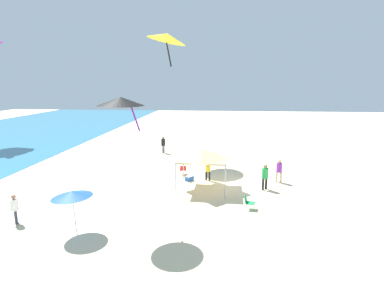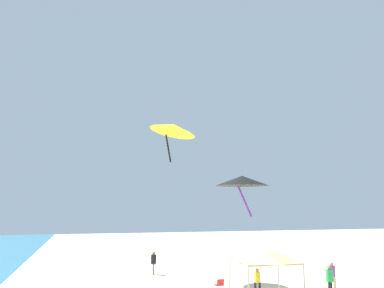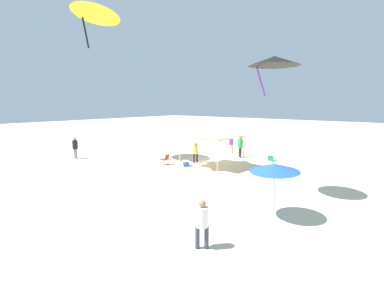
{
  "view_description": "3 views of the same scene",
  "coord_description": "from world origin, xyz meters",
  "px_view_note": "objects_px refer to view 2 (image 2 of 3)",
  "views": [
    {
      "loc": [
        -21.48,
        0.81,
        7.48
      ],
      "look_at": [
        -0.81,
        2.76,
        3.23
      ],
      "focal_mm": 28.0,
      "sensor_mm": 36.0,
      "label": 1
    },
    {
      "loc": [
        -23.62,
        12.33,
        5.5
      ],
      "look_at": [
        -0.64,
        6.34,
        9.15
      ],
      "focal_mm": 37.6,
      "sensor_mm": 36.0,
      "label": 2
    },
    {
      "loc": [
        -12.39,
        18.34,
        4.65
      ],
      "look_at": [
        -0.54,
        3.84,
        1.86
      ],
      "focal_mm": 25.75,
      "sensor_mm": 36.0,
      "label": 3
    }
  ],
  "objects_px": {
    "person_by_tent": "(330,278)",
    "person_near_umbrella": "(332,273)",
    "folding_chair_right_of_tent": "(219,284)",
    "person_beachcomber": "(257,279)",
    "kite_delta_yellow": "(173,128)",
    "canopy_tent": "(264,256)",
    "kite_delta_black": "(242,181)",
    "person_far_stroller": "(154,261)"
  },
  "relations": [
    {
      "from": "person_beachcomber",
      "to": "person_far_stroller",
      "type": "distance_m",
      "value": 10.24
    },
    {
      "from": "person_beachcomber",
      "to": "kite_delta_yellow",
      "type": "bearing_deg",
      "value": 142.99
    },
    {
      "from": "folding_chair_right_of_tent",
      "to": "person_beachcomber",
      "type": "bearing_deg",
      "value": 140.71
    },
    {
      "from": "canopy_tent",
      "to": "person_far_stroller",
      "type": "distance_m",
      "value": 11.78
    },
    {
      "from": "folding_chair_right_of_tent",
      "to": "person_beachcomber",
      "type": "relative_size",
      "value": 0.52
    },
    {
      "from": "kite_delta_yellow",
      "to": "kite_delta_black",
      "type": "distance_m",
      "value": 15.06
    },
    {
      "from": "person_by_tent",
      "to": "kite_delta_yellow",
      "type": "distance_m",
      "value": 15.58
    },
    {
      "from": "person_by_tent",
      "to": "kite_delta_yellow",
      "type": "relative_size",
      "value": 0.46
    },
    {
      "from": "canopy_tent",
      "to": "person_far_stroller",
      "type": "relative_size",
      "value": 1.96
    },
    {
      "from": "folding_chair_right_of_tent",
      "to": "person_beachcomber",
      "type": "distance_m",
      "value": 2.5
    },
    {
      "from": "person_far_stroller",
      "to": "kite_delta_yellow",
      "type": "height_order",
      "value": "kite_delta_yellow"
    },
    {
      "from": "person_by_tent",
      "to": "person_near_umbrella",
      "type": "xyz_separation_m",
      "value": [
        1.72,
        -1.3,
        -0.04
      ]
    },
    {
      "from": "canopy_tent",
      "to": "person_beachcomber",
      "type": "bearing_deg",
      "value": -9.88
    },
    {
      "from": "kite_delta_black",
      "to": "canopy_tent",
      "type": "bearing_deg",
      "value": 173.71
    },
    {
      "from": "folding_chair_right_of_tent",
      "to": "person_near_umbrella",
      "type": "xyz_separation_m",
      "value": [
        -1.22,
        -7.51,
        0.57
      ]
    },
    {
      "from": "kite_delta_yellow",
      "to": "kite_delta_black",
      "type": "relative_size",
      "value": 1.29
    },
    {
      "from": "kite_delta_yellow",
      "to": "person_by_tent",
      "type": "bearing_deg",
      "value": 41.23
    },
    {
      "from": "person_by_tent",
      "to": "person_near_umbrella",
      "type": "distance_m",
      "value": 2.16
    },
    {
      "from": "person_by_tent",
      "to": "kite_delta_yellow",
      "type": "xyz_separation_m",
      "value": [
        7.99,
        8.28,
        10.51
      ]
    },
    {
      "from": "kite_delta_yellow",
      "to": "person_beachcomber",
      "type": "bearing_deg",
      "value": 28.59
    },
    {
      "from": "person_far_stroller",
      "to": "person_near_umbrella",
      "type": "distance_m",
      "value": 13.76
    },
    {
      "from": "canopy_tent",
      "to": "folding_chair_right_of_tent",
      "type": "bearing_deg",
      "value": 30.17
    },
    {
      "from": "canopy_tent",
      "to": "person_by_tent",
      "type": "distance_m",
      "value": 4.66
    },
    {
      "from": "folding_chair_right_of_tent",
      "to": "person_beachcomber",
      "type": "xyz_separation_m",
      "value": [
        -1.28,
        -2.1,
        0.45
      ]
    },
    {
      "from": "person_by_tent",
      "to": "person_near_umbrella",
      "type": "relative_size",
      "value": 1.04
    },
    {
      "from": "person_near_umbrella",
      "to": "person_far_stroller",
      "type": "bearing_deg",
      "value": 156.15
    },
    {
      "from": "person_by_tent",
      "to": "person_far_stroller",
      "type": "relative_size",
      "value": 1.02
    },
    {
      "from": "person_beachcomber",
      "to": "person_near_umbrella",
      "type": "height_order",
      "value": "person_near_umbrella"
    },
    {
      "from": "canopy_tent",
      "to": "person_far_stroller",
      "type": "xyz_separation_m",
      "value": [
        10.63,
        4.88,
        -1.47
      ]
    },
    {
      "from": "person_by_tent",
      "to": "kite_delta_yellow",
      "type": "bearing_deg",
      "value": -85.13
    },
    {
      "from": "person_near_umbrella",
      "to": "folding_chair_right_of_tent",
      "type": "bearing_deg",
      "value": -173.46
    },
    {
      "from": "folding_chair_right_of_tent",
      "to": "person_far_stroller",
      "type": "distance_m",
      "value": 8.18
    },
    {
      "from": "canopy_tent",
      "to": "folding_chair_right_of_tent",
      "type": "height_order",
      "value": "canopy_tent"
    },
    {
      "from": "person_beachcomber",
      "to": "kite_delta_yellow",
      "type": "xyz_separation_m",
      "value": [
        6.33,
        4.17,
        10.68
      ]
    },
    {
      "from": "kite_delta_black",
      "to": "person_far_stroller",
      "type": "bearing_deg",
      "value": -150.8
    },
    {
      "from": "person_beachcomber",
      "to": "kite_delta_black",
      "type": "bearing_deg",
      "value": -97.56
    },
    {
      "from": "folding_chair_right_of_tent",
      "to": "kite_delta_yellow",
      "type": "relative_size",
      "value": 0.2
    },
    {
      "from": "person_beachcomber",
      "to": "person_by_tent",
      "type": "bearing_deg",
      "value": -2.4
    },
    {
      "from": "canopy_tent",
      "to": "person_beachcomber",
      "type": "height_order",
      "value": "canopy_tent"
    },
    {
      "from": "person_beachcomber",
      "to": "kite_delta_black",
      "type": "xyz_separation_m",
      "value": [
        -7.87,
        4.04,
        5.66
      ]
    },
    {
      "from": "folding_chair_right_of_tent",
      "to": "person_by_tent",
      "type": "distance_m",
      "value": 6.9
    },
    {
      "from": "kite_delta_black",
      "to": "folding_chair_right_of_tent",
      "type": "bearing_deg",
      "value": -166.71
    }
  ]
}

